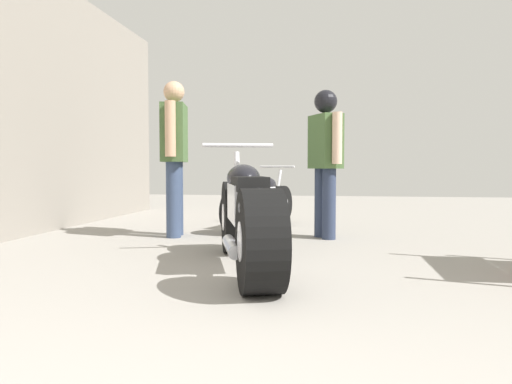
# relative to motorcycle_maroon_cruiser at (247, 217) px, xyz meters

# --- Properties ---
(ground_plane) EXTENTS (18.12, 18.12, 0.00)m
(ground_plane) POSITION_rel_motorcycle_maroon_cruiser_xyz_m (0.28, 0.89, -0.40)
(ground_plane) COLOR gray
(motorcycle_maroon_cruiser) EXTENTS (0.91, 2.09, 0.99)m
(motorcycle_maroon_cruiser) POSITION_rel_motorcycle_maroon_cruiser_xyz_m (0.00, 0.00, 0.00)
(motorcycle_maroon_cruiser) COLOR black
(motorcycle_maroon_cruiser) RESTS_ON ground_plane
(motorcycle_black_naked) EXTENTS (0.76, 1.69, 0.80)m
(motorcycle_black_naked) POSITION_rel_motorcycle_maroon_cruiser_xyz_m (-0.29, 2.50, -0.07)
(motorcycle_black_naked) COLOR black
(motorcycle_black_naked) RESTS_ON ground_plane
(mechanic_in_blue) EXTENTS (0.33, 0.70, 1.73)m
(mechanic_in_blue) POSITION_rel_motorcycle_maroon_cruiser_xyz_m (-1.12, 1.67, 0.58)
(mechanic_in_blue) COLOR #384766
(mechanic_in_blue) RESTS_ON ground_plane
(mechanic_with_helmet) EXTENTS (0.40, 0.61, 1.61)m
(mechanic_with_helmet) POSITION_rel_motorcycle_maroon_cruiser_xyz_m (0.56, 1.78, 0.56)
(mechanic_with_helmet) COLOR #2D3851
(mechanic_with_helmet) RESTS_ON ground_plane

